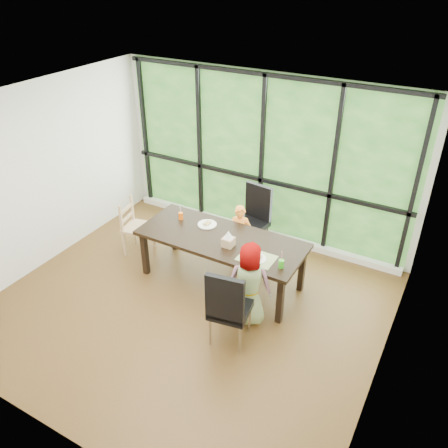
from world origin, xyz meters
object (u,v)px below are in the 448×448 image
Objects in this scene: chair_window_leather at (251,220)px; plate_near at (256,259)px; chair_end_beech at (138,227)px; orange_cup at (181,216)px; green_cup at (281,264)px; child_toddler at (240,235)px; chair_interior_leather at (230,305)px; plate_far at (207,224)px; child_older at (248,284)px; tissue_box at (228,242)px; dining_table at (221,260)px.

chair_window_leather is 1.37m from plate_near.
plate_near is (2.16, -0.26, 0.31)m from chair_end_beech.
green_cup reaches higher than orange_cup.
child_toddler is 8.83× the size of orange_cup.
chair_interior_leather is 3.92× the size of plate_far.
child_older reaches higher than plate_near.
tissue_box is (0.53, -0.33, 0.05)m from plate_far.
chair_end_beech reaches higher than tissue_box.
chair_window_leather reaches higher than dining_table.
dining_table is at bearing -81.89° from chair_window_leather.
chair_window_leather reaches higher than orange_cup.
plate_near is (-0.02, 0.72, 0.22)m from chair_interior_leather.
plate_near reaches higher than dining_table.
dining_table is 2.44× the size of child_toddler.
dining_table is at bearing 160.30° from plate_near.
chair_end_beech is 3.41× the size of plate_near.
green_cup is at bearing -7.29° from tissue_box.
chair_end_beech is 2.29m from child_older.
chair_window_leather is (-0.00, 0.95, 0.17)m from dining_table.
child_older reaches higher than orange_cup.
child_toddler reaches higher than plate_far.
green_cup is at bearing -12.41° from orange_cup.
green_cup is at bearing -55.82° from child_toddler.
chair_end_beech is 1.61m from child_toddler.
child_older reaches higher than green_cup.
chair_interior_leather is at bearing -55.01° from dining_table.
green_cup is at bearing -124.06° from chair_interior_leather.
dining_table is 0.50m from tissue_box.
plate_near is (0.65, -1.19, 0.22)m from chair_window_leather.
child_older is 1.29m from plate_far.
dining_table is at bearing -106.61° from child_toddler.
dining_table is 21.06× the size of green_cup.
orange_cup is (-0.77, -0.80, 0.26)m from chair_window_leather.
plate_near is at bearing -108.36° from chair_end_beech.
plate_far is (-0.35, -0.38, 0.28)m from child_toddler.
child_older is (0.69, -1.11, 0.10)m from child_toddler.
child_older is at bearing -38.35° from tissue_box.
child_older is (0.70, -1.49, 0.04)m from chair_window_leather.
child_toddler reaches higher than orange_cup.
chair_window_leather is 1.14m from orange_cup.
chair_end_beech is (-1.52, 0.03, 0.08)m from dining_table.
tissue_box reaches higher than green_cup.
dining_table is at bearing -51.51° from child_older.
plate_near is at bearing 178.86° from green_cup.
chair_end_beech reaches higher than plate_far.
chair_window_leather is 1.14m from tissue_box.
plate_far is (-1.04, 0.73, 0.18)m from child_older.
dining_table is 1.52m from chair_end_beech.
orange_cup is at bearing -38.90° from child_older.
orange_cup is at bearing 164.93° from plate_near.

